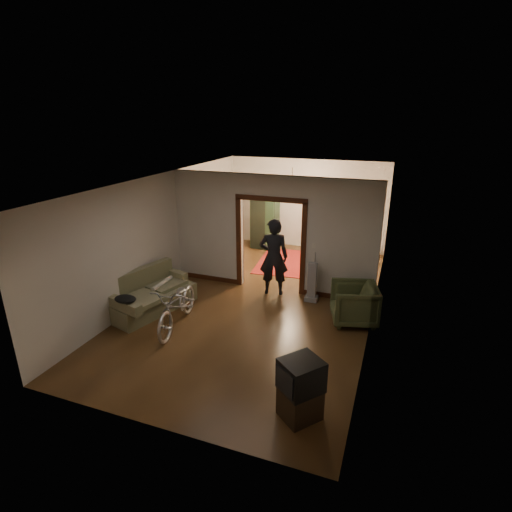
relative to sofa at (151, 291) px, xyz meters
The scene contains 24 objects.
floor 2.49m from the sofa, 31.04° to the left, with size 5.00×8.50×0.01m, color #3A2412.
ceiling 3.39m from the sofa, 31.04° to the left, with size 5.00×8.50×0.01m, color white.
wall_back 5.97m from the sofa, 69.19° to the left, with size 5.00×0.02×2.80m, color beige.
wall_left 1.63m from the sofa, 107.83° to the left, with size 0.02×8.50×2.80m, color beige.
wall_right 4.86m from the sofa, 15.34° to the left, with size 0.02×8.50×2.80m, color beige.
partition_wall 3.06m from the sofa, 43.83° to the left, with size 5.00×0.14×2.80m, color beige.
door_casing 2.98m from the sofa, 43.83° to the left, with size 1.74×0.20×2.32m, color #3A1A0D.
far_window 6.24m from the sofa, 62.94° to the left, with size 0.98×0.06×1.28m, color black.
chandelier 4.71m from the sofa, 60.88° to the left, with size 0.24×0.24×0.24m, color #FFE0A5.
light_switch 3.78m from the sofa, 31.61° to the left, with size 0.08×0.01×0.12m, color silver.
sofa is the anchor object (origin of this frame).
rolled_paper 0.33m from the sofa, 71.57° to the left, with size 0.09×0.09×0.74m, color beige.
jacket 0.94m from the sofa, 86.86° to the right, with size 0.45×0.34×0.13m, color black.
bicycle 1.03m from the sofa, 25.48° to the right, with size 0.64×1.83×0.96m, color silver.
armchair 4.35m from the sofa, 13.22° to the left, with size 0.88×0.91×0.83m, color #46502D.
tv_stand 4.42m from the sofa, 28.29° to the right, with size 0.51×0.47×0.47m, color black.
crt_tv 4.42m from the sofa, 28.29° to the right, with size 0.54×0.48×0.47m, color black.
vacuum 3.61m from the sofa, 27.38° to the left, with size 0.29×0.23×0.94m, color gray.
person 2.89m from the sofa, 38.03° to the left, with size 0.68×0.44×1.86m, color black.
oriental_rug 4.40m from the sofa, 62.58° to the left, with size 1.70×2.23×0.02m, color maroon.
locker 5.02m from the sofa, 79.35° to the left, with size 0.82×0.46×1.65m, color #1F331F.
globe 5.23m from the sofa, 79.35° to the left, with size 0.28×0.28×0.28m, color #1E5972.
desk 6.00m from the sofa, 55.97° to the left, with size 0.99×0.56×0.74m, color black.
desk_chair 5.29m from the sofa, 58.05° to the left, with size 0.40×0.40×0.90m, color black.
Camera 1 is at (2.81, -7.91, 4.12)m, focal length 28.00 mm.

